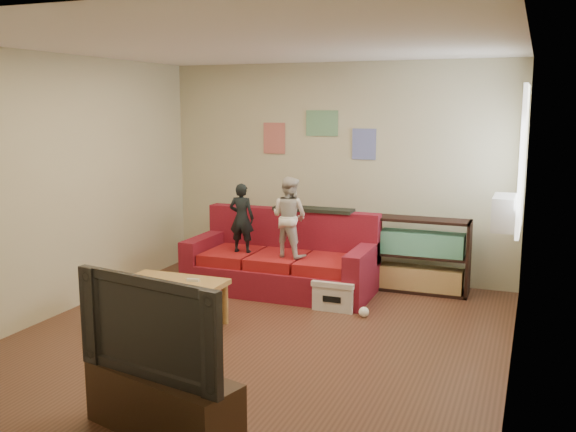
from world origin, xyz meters
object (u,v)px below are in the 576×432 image
(sofa, at_px, (283,263))
(bookshelf, at_px, (421,259))
(television, at_px, (160,324))
(tv_stand, at_px, (163,403))
(coffee_table, at_px, (173,287))
(child_b, at_px, (289,217))
(child_a, at_px, (242,218))
(file_box, at_px, (336,293))

(sofa, height_order, bookshelf, sofa)
(bookshelf, bearing_deg, television, -104.63)
(television, bearing_deg, sofa, 109.26)
(tv_stand, relative_size, television, 0.97)
(television, bearing_deg, coffee_table, 130.24)
(coffee_table, height_order, tv_stand, coffee_table)
(child_b, relative_size, bookshelf, 0.84)
(tv_stand, xyz_separation_m, television, (0.00, 0.00, 0.56))
(child_a, distance_m, child_b, 0.60)
(child_b, height_order, bookshelf, child_b)
(sofa, relative_size, child_b, 2.36)
(bookshelf, bearing_deg, child_a, -161.34)
(child_a, xyz_separation_m, child_b, (0.60, 0.00, 0.05))
(child_b, xyz_separation_m, television, (0.37, -3.28, -0.15))
(sofa, height_order, child_b, child_b)
(bookshelf, xyz_separation_m, file_box, (-0.75, -0.95, -0.23))
(child_b, relative_size, television, 0.78)
(television, bearing_deg, child_a, 117.20)
(child_a, bearing_deg, sofa, -164.34)
(coffee_table, bearing_deg, sofa, 70.66)
(child_a, height_order, coffee_table, child_a)
(tv_stand, bearing_deg, coffee_table, 134.86)
(coffee_table, distance_m, television, 2.20)
(child_a, distance_m, tv_stand, 3.48)
(sofa, bearing_deg, child_b, -49.74)
(sofa, xyz_separation_m, file_box, (0.81, -0.45, -0.16))
(child_a, relative_size, tv_stand, 0.71)
(child_b, bearing_deg, television, 110.96)
(bookshelf, relative_size, television, 0.93)
(coffee_table, bearing_deg, television, -60.50)
(bookshelf, xyz_separation_m, television, (-1.03, -3.96, 0.38))
(child_b, height_order, television, child_b)
(sofa, relative_size, file_box, 4.66)
(sofa, xyz_separation_m, television, (0.52, -3.46, 0.45))
(coffee_table, distance_m, bookshelf, 2.95)
(child_a, xyz_separation_m, bookshelf, (2.00, 0.68, -0.48))
(child_a, xyz_separation_m, tv_stand, (0.97, -3.28, -0.65))
(file_box, bearing_deg, television, -95.47)
(sofa, height_order, child_a, child_a)
(child_a, relative_size, file_box, 1.76)
(coffee_table, distance_m, file_box, 1.77)
(sofa, relative_size, bookshelf, 1.98)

